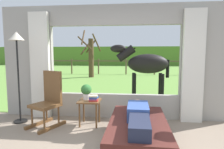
{
  "coord_description": "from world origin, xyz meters",
  "views": [
    {
      "loc": [
        0.4,
        -2.06,
        1.47
      ],
      "look_at": [
        0.0,
        1.8,
        1.05
      ],
      "focal_mm": 30.66,
      "sensor_mm": 36.0,
      "label": 1
    }
  ],
  "objects": [
    {
      "name": "curtain_panel_right",
      "position": [
        1.69,
        2.12,
        1.2
      ],
      "size": [
        0.44,
        0.1,
        2.4
      ],
      "primitive_type": "cube",
      "color": "silver",
      "rests_on": "ground_plane"
    },
    {
      "name": "distant_hill_ridge",
      "position": [
        0.0,
        23.0,
        1.2
      ],
      "size": [
        36.0,
        2.0,
        2.4
      ],
      "primitive_type": "cube",
      "color": "#527A2B",
      "rests_on": "ground_plane"
    },
    {
      "name": "recliner_sofa",
      "position": [
        0.51,
        0.89,
        0.22
      ],
      "size": [
        0.94,
        1.72,
        0.42
      ],
      "rotation": [
        0.0,
        0.0,
        -0.02
      ],
      "color": "black",
      "rests_on": "ground_plane"
    },
    {
      "name": "floor_lamp_left",
      "position": [
        -1.99,
        1.73,
        1.56
      ],
      "size": [
        0.32,
        0.32,
        1.93
      ],
      "color": "black",
      "rests_on": "ground_plane"
    },
    {
      "name": "pasture_tree",
      "position": [
        -2.15,
        9.67,
        1.37
      ],
      "size": [
        1.44,
        1.45,
        2.98
      ],
      "color": "#4C3823",
      "rests_on": "outdoor_pasture_lawn"
    },
    {
      "name": "side_table",
      "position": [
        -0.46,
        1.73,
        0.43
      ],
      "size": [
        0.44,
        0.44,
        0.52
      ],
      "color": "brown",
      "rests_on": "ground_plane"
    },
    {
      "name": "curtain_panel_left",
      "position": [
        -1.69,
        2.12,
        1.2
      ],
      "size": [
        0.44,
        0.1,
        2.4
      ],
      "primitive_type": "cube",
      "color": "silver",
      "rests_on": "ground_plane"
    },
    {
      "name": "pasture_fence_line",
      "position": [
        0.0,
        11.61,
        0.74
      ],
      "size": [
        16.1,
        0.1,
        1.1
      ],
      "color": "brown",
      "rests_on": "outdoor_pasture_lawn"
    },
    {
      "name": "book_stack",
      "position": [
        -0.36,
        1.66,
        0.58
      ],
      "size": [
        0.19,
        0.16,
        0.12
      ],
      "color": "#B22D28",
      "rests_on": "side_table"
    },
    {
      "name": "reclining_person",
      "position": [
        0.51,
        0.84,
        0.52
      ],
      "size": [
        0.35,
        1.43,
        0.22
      ],
      "rotation": [
        0.0,
        0.0,
        -0.02
      ],
      "color": "#334C8C",
      "rests_on": "recliner_sofa"
    },
    {
      "name": "rocking_chair",
      "position": [
        -1.28,
        1.62,
        0.55
      ],
      "size": [
        0.7,
        0.81,
        1.12
      ],
      "rotation": [
        0.0,
        0.0,
        -0.44
      ],
      "color": "brown",
      "rests_on": "ground_plane"
    },
    {
      "name": "back_wall_with_window",
      "position": [
        0.0,
        2.26,
        1.25
      ],
      "size": [
        5.2,
        0.12,
        2.55
      ],
      "color": "#9E998E",
      "rests_on": "ground_plane"
    },
    {
      "name": "outdoor_pasture_lawn",
      "position": [
        0.0,
        13.16,
        0.01
      ],
      "size": [
        36.0,
        21.68,
        0.02
      ],
      "primitive_type": "cube",
      "color": "olive",
      "rests_on": "ground_plane"
    },
    {
      "name": "horse",
      "position": [
        0.81,
        3.88,
        1.16
      ],
      "size": [
        1.82,
        0.62,
        1.73
      ],
      "rotation": [
        0.0,
        0.0,
        1.62
      ],
      "color": "black",
      "rests_on": "outdoor_pasture_lawn"
    },
    {
      "name": "potted_plant",
      "position": [
        -0.54,
        1.79,
        0.7
      ],
      "size": [
        0.22,
        0.22,
        0.32
      ],
      "color": "silver",
      "rests_on": "side_table"
    }
  ]
}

